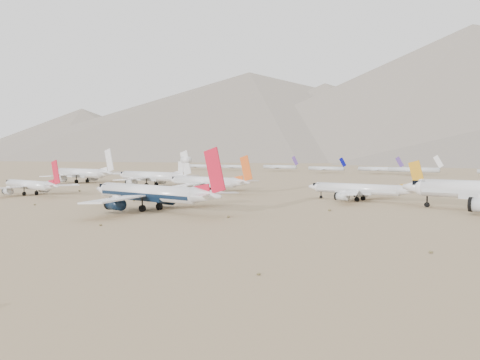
% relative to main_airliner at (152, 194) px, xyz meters
% --- Properties ---
extents(ground, '(7000.00, 7000.00, 0.00)m').
position_rel_main_airliner_xyz_m(ground, '(2.26, 1.11, -5.05)').
color(ground, '#8F7553').
rests_on(ground, ground).
extents(main_airliner, '(52.03, 50.82, 18.36)m').
position_rel_main_airliner_xyz_m(main_airliner, '(0.00, 0.00, 0.00)').
color(main_airliner, white).
rests_on(main_airliner, ground).
extents(second_airliner, '(41.03, 40.10, 14.55)m').
position_rel_main_airliner_xyz_m(second_airliner, '(-79.55, 4.36, -0.98)').
color(second_airliner, white).
rests_on(second_airliner, ground).
extents(row2_gold_tail, '(41.10, 40.20, 14.64)m').
position_rel_main_airliner_xyz_m(row2_gold_tail, '(34.77, 66.20, -0.96)').
color(row2_gold_tail, white).
rests_on(row2_gold_tail, ground).
extents(row2_orange_tail, '(45.71, 44.72, 16.31)m').
position_rel_main_airliner_xyz_m(row2_orange_tail, '(-33.92, 60.10, -0.47)').
color(row2_orange_tail, white).
rests_on(row2_orange_tail, ground).
extents(row2_white_trijet, '(52.79, 51.59, 18.71)m').
position_rel_main_airliner_xyz_m(row2_white_trijet, '(-82.29, 70.70, 0.37)').
color(row2_white_trijet, white).
rests_on(row2_white_trijet, ground).
extents(row2_white_twin, '(56.13, 54.93, 20.06)m').
position_rel_main_airliner_xyz_m(row2_white_twin, '(-139.13, 65.66, 0.60)').
color(row2_white_twin, white).
rests_on(row2_white_twin, ground).
extents(desert_scrub, '(247.37, 121.67, 0.63)m').
position_rel_main_airliner_xyz_m(desert_scrub, '(-8.83, -25.38, -4.76)').
color(desert_scrub, brown).
rests_on(desert_scrub, ground).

